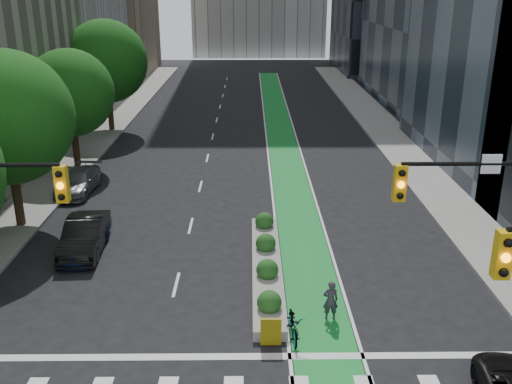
{
  "coord_description": "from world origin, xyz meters",
  "views": [
    {
      "loc": [
        0.54,
        -14.47,
        11.44
      ],
      "look_at": [
        0.77,
        8.73,
        3.0
      ],
      "focal_mm": 40.0,
      "sensor_mm": 36.0,
      "label": 1
    }
  ],
  "objects_px": {
    "bicycle": "(294,324)",
    "parked_car_left_near": "(83,238)",
    "parked_car_left_far": "(79,182)",
    "parked_car_left_mid": "(85,235)",
    "median_planter": "(267,264)",
    "cyclist": "(331,300)"
  },
  "relations": [
    {
      "from": "median_planter",
      "to": "bicycle",
      "type": "xyz_separation_m",
      "value": [
        0.8,
        -4.7,
        0.13
      ]
    },
    {
      "from": "cyclist",
      "to": "parked_car_left_mid",
      "type": "xyz_separation_m",
      "value": [
        -10.4,
        5.77,
        -0.01
      ]
    },
    {
      "from": "cyclist",
      "to": "parked_car_left_far",
      "type": "relative_size",
      "value": 0.34
    },
    {
      "from": "bicycle",
      "to": "parked_car_left_far",
      "type": "xyz_separation_m",
      "value": [
        -11.5,
        14.72,
        0.15
      ]
    },
    {
      "from": "parked_car_left_mid",
      "to": "cyclist",
      "type": "bearing_deg",
      "value": -32.72
    },
    {
      "from": "parked_car_left_far",
      "to": "bicycle",
      "type": "bearing_deg",
      "value": -48.99
    },
    {
      "from": "bicycle",
      "to": "parked_car_left_near",
      "type": "height_order",
      "value": "parked_car_left_near"
    },
    {
      "from": "bicycle",
      "to": "parked_car_left_near",
      "type": "bearing_deg",
      "value": 140.87
    },
    {
      "from": "cyclist",
      "to": "parked_car_left_far",
      "type": "distance_m",
      "value": 18.77
    },
    {
      "from": "parked_car_left_mid",
      "to": "parked_car_left_far",
      "type": "xyz_separation_m",
      "value": [
        -2.5,
        7.86,
        -0.11
      ]
    },
    {
      "from": "parked_car_left_near",
      "to": "parked_car_left_far",
      "type": "bearing_deg",
      "value": 104.92
    },
    {
      "from": "bicycle",
      "to": "parked_car_left_far",
      "type": "relative_size",
      "value": 0.43
    },
    {
      "from": "parked_car_left_near",
      "to": "parked_car_left_mid",
      "type": "bearing_deg",
      "value": 83.89
    },
    {
      "from": "parked_car_left_far",
      "to": "median_planter",
      "type": "bearing_deg",
      "value": -40.11
    },
    {
      "from": "bicycle",
      "to": "parked_car_left_near",
      "type": "xyz_separation_m",
      "value": [
        -9.01,
        6.65,
        0.22
      ]
    },
    {
      "from": "median_planter",
      "to": "parked_car_left_near",
      "type": "height_order",
      "value": "parked_car_left_near"
    },
    {
      "from": "parked_car_left_mid",
      "to": "parked_car_left_far",
      "type": "distance_m",
      "value": 8.25
    },
    {
      "from": "cyclist",
      "to": "parked_car_left_mid",
      "type": "relative_size",
      "value": 0.33
    },
    {
      "from": "median_planter",
      "to": "bicycle",
      "type": "height_order",
      "value": "median_planter"
    },
    {
      "from": "parked_car_left_near",
      "to": "parked_car_left_far",
      "type": "xyz_separation_m",
      "value": [
        -2.49,
        8.07,
        -0.08
      ]
    },
    {
      "from": "cyclist",
      "to": "parked_car_left_mid",
      "type": "bearing_deg",
      "value": -33.66
    },
    {
      "from": "median_planter",
      "to": "parked_car_left_near",
      "type": "xyz_separation_m",
      "value": [
        -8.21,
        1.95,
        0.36
      ]
    }
  ]
}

